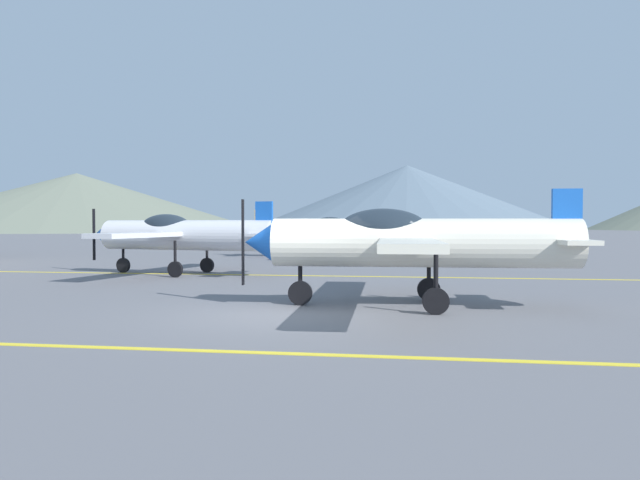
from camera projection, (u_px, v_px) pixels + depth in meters
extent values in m
plane|color=slate|center=(279.00, 313.00, 12.09)|extent=(400.00, 400.00, 0.00)
cube|color=yellow|center=(224.00, 351.00, 8.48)|extent=(80.00, 0.16, 0.01)
cube|color=yellow|center=(333.00, 276.00, 20.53)|extent=(80.00, 0.16, 0.01)
cylinder|color=silver|center=(423.00, 243.00, 12.95)|extent=(6.58, 1.28, 1.06)
cone|color=blue|center=(260.00, 242.00, 13.36)|extent=(0.71, 0.92, 0.90)
cube|color=black|center=(243.00, 242.00, 13.41)|extent=(0.04, 0.12, 1.93)
ellipsoid|color=#1E2833|center=(383.00, 228.00, 13.04)|extent=(1.96, 0.93, 0.87)
cube|color=silver|center=(405.00, 241.00, 12.99)|extent=(1.35, 8.51, 0.15)
cube|color=silver|center=(566.00, 241.00, 12.61)|extent=(0.76, 2.53, 0.10)
cube|color=blue|center=(567.00, 216.00, 12.59)|extent=(0.61, 0.14, 1.16)
cylinder|color=black|center=(300.00, 271.00, 13.28)|extent=(0.10, 0.10, 0.97)
cylinder|color=black|center=(300.00, 293.00, 13.29)|extent=(0.54, 0.13, 0.54)
cylinder|color=black|center=(429.00, 269.00, 14.00)|extent=(0.10, 0.10, 0.97)
cylinder|color=black|center=(429.00, 289.00, 14.01)|extent=(0.54, 0.13, 0.54)
cylinder|color=black|center=(436.00, 277.00, 11.89)|extent=(0.10, 0.10, 0.97)
cylinder|color=black|center=(436.00, 301.00, 11.91)|extent=(0.54, 0.13, 0.54)
cylinder|color=silver|center=(187.00, 235.00, 21.10)|extent=(6.64, 2.23, 1.06)
cone|color=blue|center=(102.00, 235.00, 22.28)|extent=(0.83, 1.01, 0.90)
cube|color=black|center=(94.00, 234.00, 22.40)|extent=(0.06, 0.12, 1.93)
ellipsoid|color=#1E2833|center=(166.00, 226.00, 21.37)|extent=(2.05, 1.20, 0.87)
cube|color=silver|center=(177.00, 234.00, 21.22)|extent=(2.58, 8.53, 0.15)
cube|color=silver|center=(264.00, 234.00, 20.12)|extent=(1.12, 2.59, 0.10)
cube|color=blue|center=(264.00, 219.00, 20.11)|extent=(0.62, 0.22, 1.16)
cylinder|color=black|center=(123.00, 252.00, 22.00)|extent=(0.10, 0.10, 0.97)
cylinder|color=black|center=(123.00, 265.00, 22.01)|extent=(0.55, 0.21, 0.54)
cylinder|color=black|center=(207.00, 252.00, 22.06)|extent=(0.10, 0.10, 0.97)
cylinder|color=black|center=(207.00, 265.00, 22.07)|extent=(0.55, 0.21, 0.54)
cylinder|color=black|center=(175.00, 255.00, 20.05)|extent=(0.10, 0.10, 0.97)
cylinder|color=black|center=(175.00, 269.00, 20.07)|extent=(0.55, 0.21, 0.54)
cylinder|color=#33478C|center=(314.00, 231.00, 32.26)|extent=(6.56, 1.10, 1.06)
cone|color=#F2A519|center=(381.00, 231.00, 31.74)|extent=(0.68, 0.90, 0.90)
cube|color=black|center=(389.00, 231.00, 31.69)|extent=(0.04, 0.12, 1.93)
ellipsoid|color=#1E2833|center=(330.00, 225.00, 32.13)|extent=(1.93, 0.88, 0.87)
cube|color=#33478C|center=(321.00, 230.00, 32.20)|extent=(1.11, 8.49, 0.15)
cube|color=#33478C|center=(260.00, 230.00, 32.68)|extent=(0.69, 2.51, 0.10)
cube|color=#F2A519|center=(260.00, 220.00, 32.67)|extent=(0.61, 0.12, 1.16)
cylinder|color=black|center=(364.00, 243.00, 31.89)|extent=(0.10, 0.10, 0.97)
cylinder|color=black|center=(364.00, 252.00, 31.91)|extent=(0.54, 0.12, 0.54)
cylinder|color=black|center=(308.00, 243.00, 31.26)|extent=(0.10, 0.10, 0.97)
cylinder|color=black|center=(308.00, 253.00, 31.27)|extent=(0.54, 0.12, 0.54)
cylinder|color=black|center=(314.00, 242.00, 33.35)|extent=(0.10, 0.10, 0.97)
cylinder|color=black|center=(314.00, 251.00, 33.37)|extent=(0.54, 0.12, 0.54)
cone|color=slate|center=(77.00, 202.00, 141.70)|extent=(88.33, 88.33, 13.62)
cone|color=slate|center=(407.00, 199.00, 122.84)|extent=(67.86, 67.86, 13.66)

